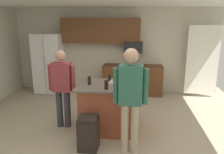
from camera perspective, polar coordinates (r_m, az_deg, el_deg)
floor at (r=4.64m, az=-3.06°, el=-13.80°), size 7.04×7.04×0.00m
back_wall at (r=6.93m, az=0.60°, el=6.97°), size 6.40×0.10×2.60m
french_door_window_panel at (r=6.80m, az=22.65°, el=4.02°), size 0.90×0.06×2.00m
cabinet_run_upper at (r=6.73m, az=-3.03°, el=12.08°), size 2.40×0.38×0.75m
cabinet_run_lower at (r=6.74m, az=5.38°, el=-0.67°), size 1.80×0.63×0.90m
refrigerator at (r=7.07m, az=-16.14°, el=3.47°), size 0.85×0.76×1.85m
microwave_over_range at (r=6.58m, az=5.59°, el=7.82°), size 0.56×0.40×0.32m
kitchen_island at (r=4.48m, az=-0.43°, el=-7.89°), size 1.30×0.98×0.97m
person_guest_left at (r=4.56m, az=-13.02°, el=-1.83°), size 0.57×0.22×1.64m
person_elder_center at (r=3.55m, az=4.86°, el=-4.49°), size 0.57×0.24×1.79m
glass_dark_ale at (r=4.31m, az=-5.98°, el=-0.96°), size 0.07×0.07×0.17m
tumbler_amber at (r=4.58m, az=-0.66°, el=-0.20°), size 0.07×0.07×0.13m
glass_short_whisky at (r=4.62m, az=1.55°, el=-0.11°), size 0.06×0.06×0.13m
glass_stout_tall at (r=4.01m, az=-1.54°, el=-2.09°), size 0.07×0.07×0.16m
serving_tray at (r=4.35m, az=2.20°, el=-1.60°), size 0.44×0.30×0.04m
trash_bin at (r=3.92m, az=-6.20°, el=-14.45°), size 0.34×0.34×0.61m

